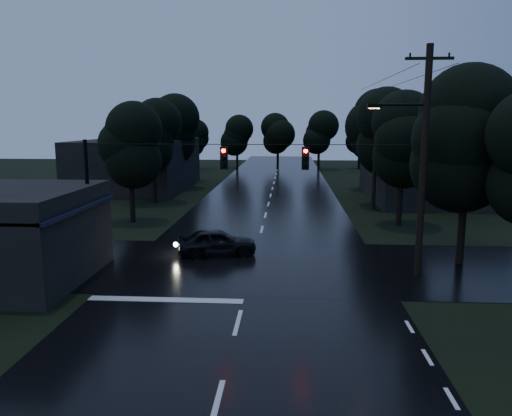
# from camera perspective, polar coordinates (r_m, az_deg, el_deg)

# --- Properties ---
(ground) EXTENTS (160.00, 160.00, 0.00)m
(ground) POSITION_cam_1_polar(r_m,az_deg,el_deg) (13.04, -4.50, -21.48)
(ground) COLOR black
(ground) RESTS_ON ground
(main_road) EXTENTS (12.00, 120.00, 0.02)m
(main_road) POSITION_cam_1_polar(r_m,az_deg,el_deg) (41.61, 1.42, 0.41)
(main_road) COLOR black
(main_road) RESTS_ON ground
(cross_street) EXTENTS (60.00, 9.00, 0.02)m
(cross_street) POSITION_cam_1_polar(r_m,az_deg,el_deg) (24.06, -0.38, -6.55)
(cross_street) COLOR black
(cross_street) RESTS_ON ground
(building_far_right) EXTENTS (10.00, 14.00, 4.40)m
(building_far_right) POSITION_cam_1_polar(r_m,az_deg,el_deg) (46.90, 19.04, 3.65)
(building_far_right) COLOR black
(building_far_right) RESTS_ON ground
(building_far_left) EXTENTS (10.00, 16.00, 5.00)m
(building_far_left) POSITION_cam_1_polar(r_m,az_deg,el_deg) (53.55, -13.30, 4.94)
(building_far_left) COLOR black
(building_far_left) RESTS_ON ground
(utility_pole_main) EXTENTS (3.50, 0.30, 10.00)m
(utility_pole_main) POSITION_cam_1_polar(r_m,az_deg,el_deg) (22.81, 18.41, 5.50)
(utility_pole_main) COLOR black
(utility_pole_main) RESTS_ON ground
(utility_pole_far) EXTENTS (2.00, 0.30, 7.50)m
(utility_pole_far) POSITION_cam_1_polar(r_m,az_deg,el_deg) (39.69, 13.44, 5.33)
(utility_pole_far) COLOR black
(utility_pole_far) RESTS_ON ground
(anchor_pole_left) EXTENTS (0.18, 0.18, 6.00)m
(anchor_pole_left) POSITION_cam_1_polar(r_m,az_deg,el_deg) (24.16, -18.61, 0.30)
(anchor_pole_left) COLOR black
(anchor_pole_left) RESTS_ON ground
(span_signals) EXTENTS (15.00, 0.37, 1.12)m
(span_signals) POSITION_cam_1_polar(r_m,az_deg,el_deg) (22.10, 0.86, 5.83)
(span_signals) COLOR black
(span_signals) RESTS_ON ground
(tree_corner_near) EXTENTS (4.48, 4.48, 9.44)m
(tree_corner_near) POSITION_cam_1_polar(r_m,az_deg,el_deg) (25.44, 23.07, 7.27)
(tree_corner_near) COLOR black
(tree_corner_near) RESTS_ON ground
(tree_left_a) EXTENTS (3.92, 3.92, 8.26)m
(tree_left_a) POSITION_cam_1_polar(r_m,az_deg,el_deg) (34.74, -14.23, 6.97)
(tree_left_a) COLOR black
(tree_left_a) RESTS_ON ground
(tree_left_b) EXTENTS (4.20, 4.20, 8.85)m
(tree_left_b) POSITION_cam_1_polar(r_m,az_deg,el_deg) (42.57, -11.70, 8.03)
(tree_left_b) COLOR black
(tree_left_b) RESTS_ON ground
(tree_left_c) EXTENTS (4.48, 4.48, 9.44)m
(tree_left_c) POSITION_cam_1_polar(r_m,az_deg,el_deg) (52.40, -9.43, 8.79)
(tree_left_c) COLOR black
(tree_left_c) RESTS_ON ground
(tree_right_a) EXTENTS (4.20, 4.20, 8.85)m
(tree_right_a) POSITION_cam_1_polar(r_m,az_deg,el_deg) (33.85, 16.41, 7.44)
(tree_right_a) COLOR black
(tree_right_a) RESTS_ON ground
(tree_right_b) EXTENTS (4.48, 4.48, 9.44)m
(tree_right_b) POSITION_cam_1_polar(r_m,az_deg,el_deg) (41.79, 14.87, 8.39)
(tree_right_b) COLOR black
(tree_right_b) RESTS_ON ground
(tree_right_c) EXTENTS (4.76, 4.76, 10.03)m
(tree_right_c) POSITION_cam_1_polar(r_m,az_deg,el_deg) (51.73, 13.44, 9.07)
(tree_right_c) COLOR black
(tree_right_c) RESTS_ON ground
(car) EXTENTS (4.29, 2.47, 1.37)m
(car) POSITION_cam_1_polar(r_m,az_deg,el_deg) (25.78, -4.48, -3.89)
(car) COLOR black
(car) RESTS_ON ground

